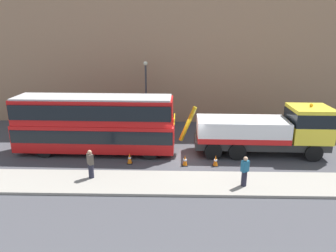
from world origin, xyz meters
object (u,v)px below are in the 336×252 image
pedestrian_bystander (245,172)px  traffic_cone_midway (185,161)px  traffic_cone_near_bus (130,159)px  traffic_cone_near_truck (216,161)px  double_decker_bus (95,122)px  recovery_tow_truck (268,130)px  street_lamp (146,89)px  pedestrian_onlooker (91,164)px

pedestrian_bystander → traffic_cone_midway: (-3.13, 2.85, -0.64)m
traffic_cone_near_bus → traffic_cone_near_truck: bearing=-2.5°
pedestrian_bystander → traffic_cone_midway: pedestrian_bystander is taller
double_decker_bus → pedestrian_bystander: size_ratio=6.49×
traffic_cone_near_bus → traffic_cone_midway: 3.60m
recovery_tow_truck → traffic_cone_near_truck: recovery_tow_truck is taller
double_decker_bus → street_lamp: bearing=65.7°
pedestrian_bystander → double_decker_bus: bearing=29.8°
recovery_tow_truck → traffic_cone_near_truck: 4.54m
double_decker_bus → traffic_cone_near_truck: bearing=-13.3°
recovery_tow_truck → traffic_cone_near_bus: bearing=-167.4°
pedestrian_onlooker → pedestrian_bystander: (8.60, -0.74, 0.00)m
pedestrian_bystander → street_lamp: (-6.36, 11.22, 2.49)m
traffic_cone_midway → street_lamp: size_ratio=0.12×
double_decker_bus → traffic_cone_near_bus: double_decker_bus is taller
recovery_tow_truck → traffic_cone_near_truck: size_ratio=14.12×
pedestrian_bystander → traffic_cone_near_truck: bearing=-9.6°
double_decker_bus → pedestrian_bystander: double_decker_bus is taller
traffic_cone_midway → traffic_cone_near_truck: size_ratio=1.00×
traffic_cone_near_bus → pedestrian_onlooker: bearing=-128.5°
traffic_cone_near_truck → street_lamp: 10.33m
traffic_cone_midway → street_lamp: 9.50m
recovery_tow_truck → double_decker_bus: 11.94m
recovery_tow_truck → traffic_cone_near_bus: recovery_tow_truck is taller
double_decker_bus → street_lamp: size_ratio=1.90×
pedestrian_onlooker → double_decker_bus: bearing=62.3°
recovery_tow_truck → pedestrian_bystander: bearing=-116.3°
recovery_tow_truck → street_lamp: bearing=146.2°
double_decker_bus → recovery_tow_truck: bearing=1.2°
recovery_tow_truck → pedestrian_onlooker: recovery_tow_truck is taller
pedestrian_bystander → street_lamp: size_ratio=0.29×
traffic_cone_midway → street_lamp: bearing=111.1°
pedestrian_bystander → street_lamp: street_lamp is taller
traffic_cone_near_bus → recovery_tow_truck: bearing=11.3°
recovery_tow_truck → traffic_cone_midway: recovery_tow_truck is taller
street_lamp → traffic_cone_near_truck: bearing=-58.3°
double_decker_bus → pedestrian_bystander: (9.35, -4.97, -1.25)m
pedestrian_bystander → pedestrian_onlooker: bearing=52.9°
pedestrian_onlooker → traffic_cone_near_bus: bearing=13.9°
recovery_tow_truck → pedestrian_onlooker: 11.98m
double_decker_bus → pedestrian_onlooker: size_ratio=6.49×
pedestrian_bystander → traffic_cone_near_bus: bearing=33.1°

